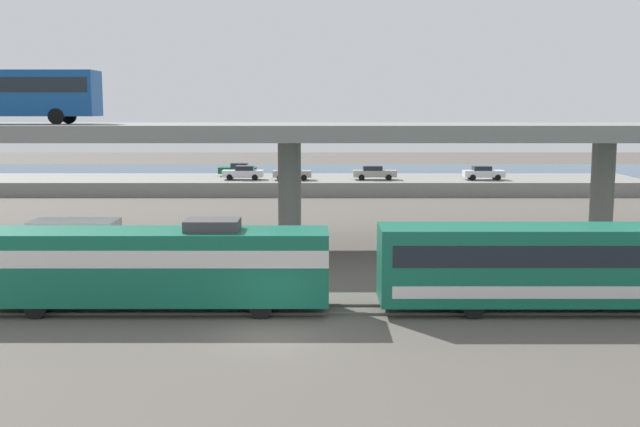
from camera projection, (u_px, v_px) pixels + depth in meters
ground_plane at (273, 337)px, 30.75m from camera, size 260.00×260.00×0.00m
rail_strip_near at (278, 314)px, 33.97m from camera, size 110.00×0.12×0.12m
rail_strip_far at (280, 305)px, 35.45m from camera, size 110.00×0.12×0.12m
train_locomotive at (139, 263)px, 34.44m from camera, size 16.76×3.04×4.18m
train_coach_lead at (639, 264)px, 34.36m from camera, size 22.99×3.04×3.86m
highway_overpass at (292, 136)px, 49.58m from camera, size 96.00×10.42×8.08m
transit_bus_on_overpass at (7, 92)px, 49.29m from camera, size 12.00×2.68×3.40m
service_truck_west at (62, 245)px, 42.02m from camera, size 6.80×2.46×3.04m
pier_parking_lot at (305, 184)px, 85.14m from camera, size 74.09×11.92×1.45m
parked_car_0 at (377, 173)px, 82.65m from camera, size 4.65×1.83×1.50m
parked_car_1 at (486, 173)px, 82.46m from camera, size 4.31×1.91×1.50m
parked_car_2 at (246, 172)px, 82.76m from camera, size 4.35×1.90×1.50m
parked_car_3 at (295, 173)px, 82.32m from camera, size 4.10×1.85×1.50m
parked_car_4 at (241, 169)px, 87.07m from camera, size 4.25×1.91×1.50m
harbor_water at (309, 173)px, 108.03m from camera, size 140.00×36.00×0.01m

